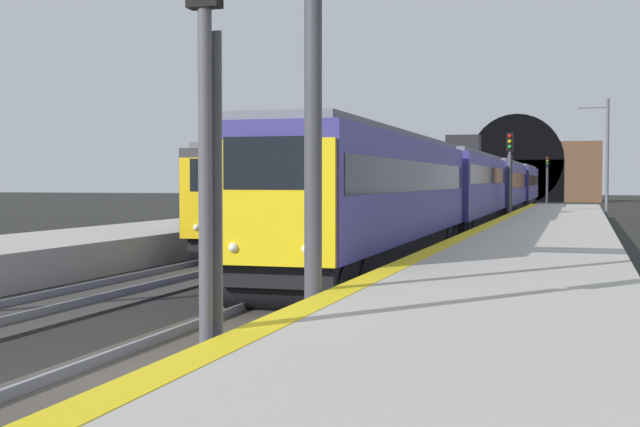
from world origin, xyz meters
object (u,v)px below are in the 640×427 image
at_px(railway_signal_far, 547,176).
at_px(train_main_approaching, 484,187).
at_px(catenary_mast_far, 607,158).
at_px(railway_signal_near, 206,118).
at_px(train_adjacent_platform, 374,189).
at_px(railway_signal_mid, 510,171).

bearing_deg(railway_signal_far, train_main_approaching, -2.26).
relative_size(train_main_approaching, catenary_mast_far, 9.23).
xyz_separation_m(railway_signal_near, railway_signal_far, (90.66, 0.00, -0.15)).
relative_size(train_main_approaching, train_adjacent_platform, 1.78).
bearing_deg(railway_signal_mid, railway_signal_far, -180.00).
relative_size(train_adjacent_platform, railway_signal_far, 7.80).
bearing_deg(railway_signal_near, catenary_mast_far, 173.95).
xyz_separation_m(train_main_approaching, train_adjacent_platform, (-8.19, 5.00, -0.11)).
relative_size(railway_signal_near, railway_signal_far, 1.05).
relative_size(train_main_approaching, railway_signal_near, 13.24).
bearing_deg(train_adjacent_platform, railway_signal_mid, 121.92).
distance_m(train_main_approaching, railway_signal_far, 46.22).
distance_m(railway_signal_near, railway_signal_mid, 40.79).
bearing_deg(train_main_approaching, catenary_mast_far, 132.91).
bearing_deg(railway_signal_mid, train_main_approaching, -153.81).
distance_m(railway_signal_far, catenary_mast_far, 39.66).
bearing_deg(railway_signal_near, train_adjacent_platform, -169.36).
height_order(railway_signal_mid, catenary_mast_far, catenary_mast_far).
height_order(train_adjacent_platform, railway_signal_far, railway_signal_far).
relative_size(train_adjacent_platform, catenary_mast_far, 5.18).
xyz_separation_m(train_main_approaching, railway_signal_near, (-44.49, -1.82, 1.08)).
xyz_separation_m(railway_signal_mid, railway_signal_far, (49.87, 0.00, 0.00)).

